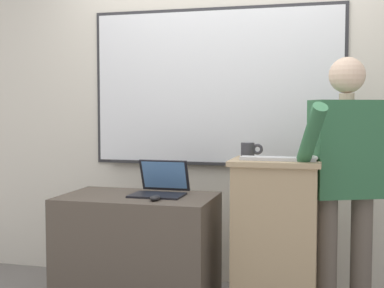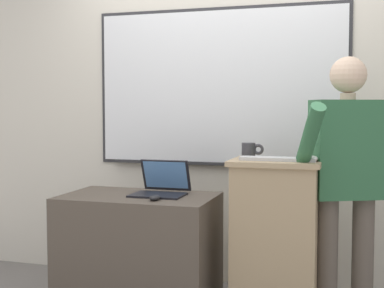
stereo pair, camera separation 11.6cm
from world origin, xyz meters
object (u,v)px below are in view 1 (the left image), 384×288
wireless_keyboard (278,159)px  computer_mouse_by_keyboard (313,158)px  person_presenter (345,171)px  coffee_mug (249,150)px  side_desk (138,254)px  laptop (161,185)px  lectern_podium (275,242)px  computer_mouse_by_laptop (155,198)px

wireless_keyboard → computer_mouse_by_keyboard: size_ratio=4.44×
wireless_keyboard → computer_mouse_by_keyboard: computer_mouse_by_keyboard is taller
person_presenter → coffee_mug: person_presenter is taller
side_desk → person_presenter: 1.40m
person_presenter → laptop: (-1.15, -0.06, -0.11)m
wireless_keyboard → computer_mouse_by_keyboard: (0.20, 0.00, 0.01)m
lectern_podium → person_presenter: 0.60m
lectern_podium → computer_mouse_by_keyboard: (0.22, -0.05, 0.52)m
computer_mouse_by_laptop → lectern_podium: bearing=15.2°
lectern_podium → computer_mouse_by_keyboard: computer_mouse_by_keyboard is taller
side_desk → laptop: size_ratio=2.93×
laptop → coffee_mug: (0.56, 0.09, 0.23)m
lectern_podium → wireless_keyboard: bearing=-73.4°
lectern_podium → person_presenter: size_ratio=0.62×
laptop → wireless_keyboard: (0.76, -0.10, 0.20)m
lectern_podium → computer_mouse_by_laptop: 0.78m
person_presenter → wireless_keyboard: 0.43m
lectern_podium → laptop: lectern_podium is taller
lectern_podium → wireless_keyboard: (0.02, -0.05, 0.51)m
person_presenter → computer_mouse_by_keyboard: size_ratio=16.26×
computer_mouse_by_keyboard → lectern_podium: bearing=167.3°
laptop → coffee_mug: 0.61m
side_desk → laptop: laptop is taller
lectern_podium → laptop: 0.81m
lectern_podium → laptop: bearing=176.3°
computer_mouse_by_laptop → laptop: bearing=99.7°
side_desk → laptop: (0.13, 0.09, 0.44)m
side_desk → person_presenter: (1.28, 0.15, 0.56)m
side_desk → computer_mouse_by_keyboard: (1.09, -0.01, 0.65)m
laptop → computer_mouse_by_laptop: 0.25m
lectern_podium → side_desk: bearing=-177.5°
wireless_keyboard → coffee_mug: 0.28m
side_desk → wireless_keyboard: 1.10m
lectern_podium → side_desk: 0.88m
lectern_podium → laptop: (-0.75, 0.05, 0.32)m
wireless_keyboard → computer_mouse_by_laptop: bearing=-169.1°
side_desk → computer_mouse_by_laptop: 0.46m
wireless_keyboard → side_desk: bearing=179.1°
lectern_podium → side_desk: (-0.87, -0.04, -0.13)m
computer_mouse_by_laptop → coffee_mug: coffee_mug is taller
lectern_podium → computer_mouse_by_laptop: bearing=-164.8°
side_desk → wireless_keyboard: size_ratio=2.20×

